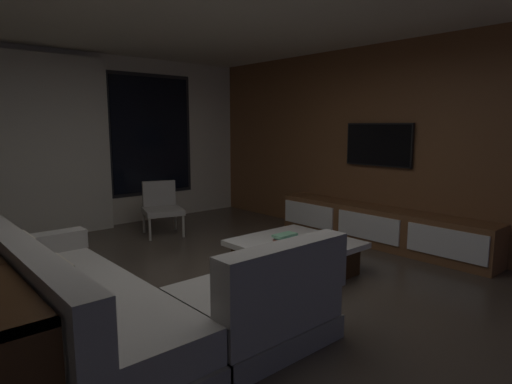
% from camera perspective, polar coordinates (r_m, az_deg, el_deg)
% --- Properties ---
extents(floor, '(9.20, 9.20, 0.00)m').
position_cam_1_polar(floor, '(4.12, -5.42, -14.23)').
color(floor, '#473D33').
extents(back_wall_with_window, '(6.60, 0.30, 2.70)m').
position_cam_1_polar(back_wall_with_window, '(7.04, -23.66, 5.90)').
color(back_wall_with_window, beige).
rests_on(back_wall_with_window, floor).
extents(media_wall, '(0.12, 7.80, 2.70)m').
position_cam_1_polar(media_wall, '(6.11, 18.41, 5.92)').
color(media_wall, brown).
rests_on(media_wall, floor).
extents(sectional_couch, '(1.98, 2.50, 0.82)m').
position_cam_1_polar(sectional_couch, '(3.43, -16.85, -14.23)').
color(sectional_couch, gray).
rests_on(sectional_couch, floor).
extents(coffee_table, '(1.16, 1.16, 0.36)m').
position_cam_1_polar(coffee_table, '(4.79, 5.20, -8.50)').
color(coffee_table, '#3C2210').
rests_on(coffee_table, floor).
extents(book_stack_on_coffee_table, '(0.27, 0.18, 0.08)m').
position_cam_1_polar(book_stack_on_coffee_table, '(4.75, 3.93, -6.02)').
color(book_stack_on_coffee_table, tan).
rests_on(book_stack_on_coffee_table, coffee_table).
extents(accent_chair_near_window, '(0.68, 0.70, 0.78)m').
position_cam_1_polar(accent_chair_near_window, '(6.57, -12.40, -1.70)').
color(accent_chair_near_window, '#B2ADA0').
rests_on(accent_chair_near_window, floor).
extents(media_console, '(0.46, 3.10, 0.52)m').
position_cam_1_polar(media_console, '(6.04, 16.09, -4.53)').
color(media_console, brown).
rests_on(media_console, floor).
extents(mounted_tv, '(0.05, 1.01, 0.59)m').
position_cam_1_polar(mounted_tv, '(6.15, 15.88, 6.05)').
color(mounted_tv, black).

